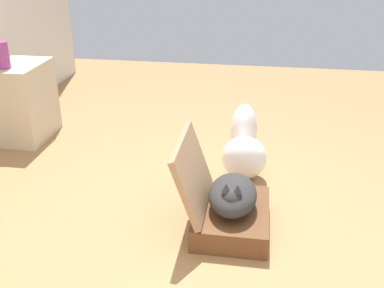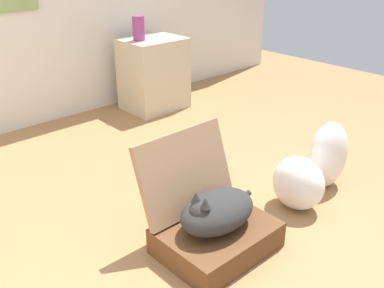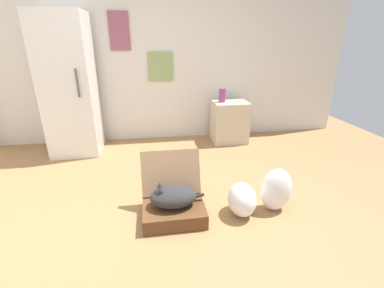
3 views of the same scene
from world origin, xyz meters
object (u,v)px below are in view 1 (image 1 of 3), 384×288
Objects in this scene: plastic_bag_clear at (244,131)px; vase_tall at (2,55)px; suitcase_base at (232,218)px; side_table at (21,101)px; plastic_bag_white at (244,158)px; cat at (233,195)px.

vase_tall is at bearing 91.15° from plastic_bag_clear.
side_table is at bearing 60.23° from suitcase_base.
vase_tall is (-0.04, 1.89, 0.53)m from plastic_bag_clear.
plastic_bag_white is at bearing -102.93° from side_table.
plastic_bag_clear reaches higher than cat.
plastic_bag_clear is (0.34, 0.02, 0.06)m from plastic_bag_white.
suitcase_base is 2.20m from vase_tall.
cat is 1.15× the size of plastic_bag_clear.
plastic_bag_clear is 2.10× the size of vase_tall.
plastic_bag_clear is at bearing -88.85° from vase_tall.
vase_tall is at bearing 81.01° from plastic_bag_white.
cat is at bearing 179.26° from plastic_bag_clear.
plastic_bag_white is at bearing -3.34° from suitcase_base.
vase_tall is (0.94, 1.88, 0.51)m from cat.
plastic_bag_white is 0.49× the size of side_table.
cat reaches higher than suitcase_base.
plastic_bag_clear reaches higher than plastic_bag_white.
vase_tall is (0.93, 1.88, 0.68)m from suitcase_base.
suitcase_base is 1.29× the size of plastic_bag_clear.
cat is at bearing -116.59° from vase_tall.
suitcase_base is 1.12× the size of cat.
cat is 0.64m from plastic_bag_white.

